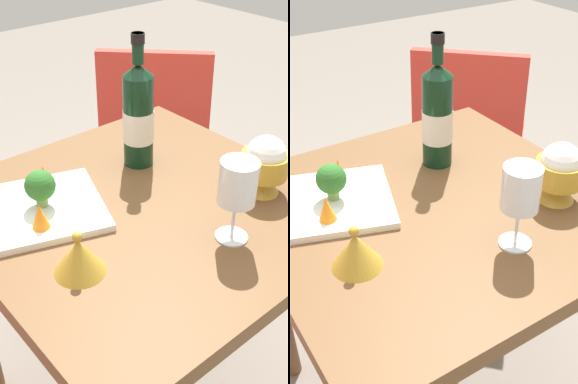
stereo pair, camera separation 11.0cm
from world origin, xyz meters
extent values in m
cube|color=brown|center=(0.00, 0.00, 0.70)|extent=(0.78, 0.78, 0.04)
cylinder|color=brown|center=(-0.33, 0.33, 0.34)|extent=(0.05, 0.05, 0.68)
cube|color=red|center=(-0.64, 0.61, 0.44)|extent=(0.57, 0.57, 0.02)
cube|color=red|center=(-0.52, 0.48, 0.65)|extent=(0.31, 0.31, 0.40)
cylinder|color=black|center=(-0.88, 0.61, 0.21)|extent=(0.03, 0.03, 0.43)
cylinder|color=black|center=(-0.64, 0.85, 0.21)|extent=(0.03, 0.03, 0.43)
cylinder|color=black|center=(-0.65, 0.37, 0.21)|extent=(0.03, 0.03, 0.43)
cylinder|color=black|center=(-0.40, 0.61, 0.21)|extent=(0.03, 0.03, 0.43)
cylinder|color=black|center=(-0.15, 0.11, 0.84)|extent=(0.08, 0.08, 0.23)
cone|color=black|center=(-0.15, 0.11, 0.97)|extent=(0.08, 0.08, 0.03)
cylinder|color=black|center=(-0.15, 0.11, 1.02)|extent=(0.03, 0.03, 0.07)
cylinder|color=black|center=(-0.15, 0.11, 1.04)|extent=(0.03, 0.03, 0.02)
cylinder|color=silver|center=(-0.15, 0.11, 0.83)|extent=(0.08, 0.08, 0.08)
cylinder|color=white|center=(0.21, 0.06, 0.73)|extent=(0.07, 0.07, 0.00)
cylinder|color=white|center=(0.21, 0.06, 0.77)|extent=(0.01, 0.01, 0.08)
cylinder|color=white|center=(0.21, 0.06, 0.86)|extent=(0.08, 0.08, 0.09)
cone|color=gold|center=(0.14, 0.24, 0.75)|extent=(0.08, 0.08, 0.04)
cylinder|color=gold|center=(0.14, 0.24, 0.80)|extent=(0.11, 0.11, 0.05)
sphere|color=white|center=(0.14, 0.24, 0.82)|extent=(0.09, 0.09, 0.09)
cone|color=gold|center=(0.10, -0.24, 0.76)|extent=(0.10, 0.10, 0.07)
sphere|color=gold|center=(0.10, -0.24, 0.81)|extent=(0.02, 0.02, 0.02)
cube|color=white|center=(-0.12, -0.19, 0.73)|extent=(0.32, 0.32, 0.02)
cylinder|color=#729E4C|center=(-0.12, -0.19, 0.75)|extent=(0.03, 0.03, 0.03)
sphere|color=#2D6B28|center=(-0.12, -0.19, 0.79)|extent=(0.07, 0.07, 0.07)
cone|color=orange|center=(-0.18, -0.15, 0.77)|extent=(0.03, 0.03, 0.06)
cone|color=orange|center=(-0.05, -0.23, 0.77)|extent=(0.04, 0.04, 0.06)
camera|label=1|loc=(0.70, -0.59, 1.36)|focal=46.07mm
camera|label=2|loc=(0.77, -0.51, 1.36)|focal=46.07mm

